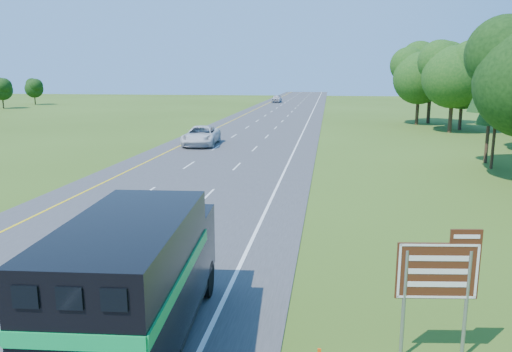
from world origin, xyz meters
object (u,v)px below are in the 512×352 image
object	(u,v)px
horse_truck	(138,279)
white_suv	(201,136)
far_car	(277,99)
exit_sign	(439,276)

from	to	relation	value
horse_truck	white_suv	xyz separation A→B (m)	(-7.69, 35.62, -1.02)
white_suv	far_car	world-z (taller)	white_suv
horse_truck	white_suv	world-z (taller)	horse_truck
white_suv	exit_sign	xyz separation A→B (m)	(14.80, -34.80, 1.19)
white_suv	far_car	distance (m)	71.64
horse_truck	far_car	bearing A→B (deg)	89.89
white_suv	exit_sign	world-z (taller)	exit_sign
horse_truck	white_suv	size ratio (longest dim) A/B	1.27
white_suv	exit_sign	size ratio (longest dim) A/B	1.98
horse_truck	far_car	xyz separation A→B (m)	(-8.00, 107.27, -1.04)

